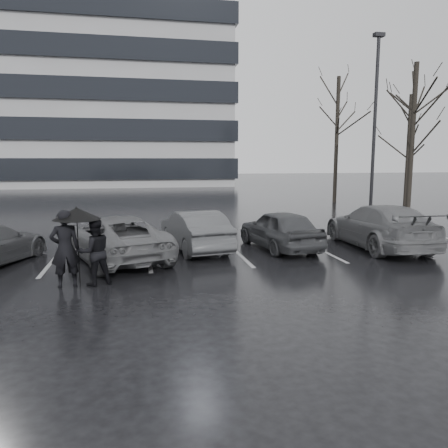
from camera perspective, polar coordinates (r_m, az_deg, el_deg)
ground at (r=11.95m, az=1.15°, el=-5.91°), size 160.00×160.00×0.00m
car_main at (r=14.64m, az=7.28°, el=-0.69°), size 2.13×4.06×1.32m
car_west_a at (r=14.36m, az=-3.84°, el=-0.82°), size 2.06×4.17×1.31m
car_west_b at (r=13.31m, az=-13.98°, el=-1.76°), size 3.65×5.23×1.32m
car_east at (r=15.60m, az=19.64°, el=-0.26°), size 2.20×5.12×1.47m
pedestrian_left at (r=10.76m, az=-20.04°, el=-3.05°), size 0.75×0.59×1.82m
pedestrian_right at (r=10.76m, az=-16.55°, el=-3.49°), size 0.94×0.83×1.60m
umbrella at (r=10.75m, az=-18.69°, el=1.29°), size 1.11×1.11×1.87m
lamp_post at (r=20.15m, az=18.97°, el=10.20°), size 0.45×0.45×8.17m
stall_stripes at (r=14.22m, az=-4.17°, el=-3.60°), size 19.72×5.00×0.00m
tree_east at (r=25.78m, az=23.35°, el=10.06°), size 0.26×0.26×8.00m
tree_ne at (r=30.48m, az=22.93°, el=8.78°), size 0.26×0.26×7.00m
tree_north at (r=31.38m, az=14.49°, el=10.51°), size 0.26×0.26×8.50m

